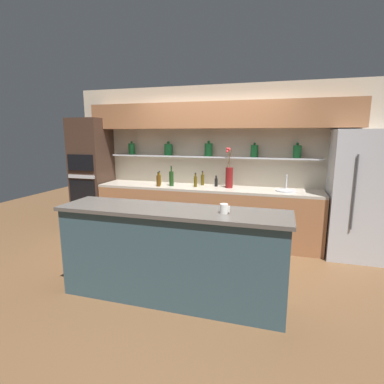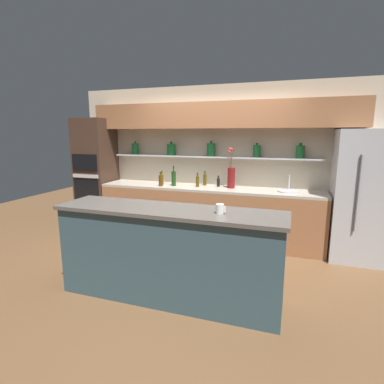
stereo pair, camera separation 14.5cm
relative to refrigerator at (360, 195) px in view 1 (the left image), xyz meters
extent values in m
plane|color=brown|center=(-2.19, -1.20, -0.93)|extent=(12.00, 12.00, 0.00)
cube|color=beige|center=(-2.19, 0.40, 0.37)|extent=(5.20, 0.10, 2.60)
cube|color=#B7B7BC|center=(-2.30, 0.26, 0.48)|extent=(3.62, 0.18, 0.02)
cylinder|color=#19602D|center=(-3.75, 0.25, 0.59)|extent=(0.12, 0.12, 0.20)
sphere|color=#19602D|center=(-3.75, 0.25, 0.71)|extent=(0.04, 0.04, 0.04)
cylinder|color=#19602D|center=(-3.03, 0.25, 0.59)|extent=(0.15, 0.15, 0.20)
sphere|color=#19602D|center=(-3.03, 0.25, 0.71)|extent=(0.05, 0.05, 0.05)
cylinder|color=#19602D|center=(-2.30, 0.25, 0.60)|extent=(0.14, 0.14, 0.21)
sphere|color=#19602D|center=(-2.30, 0.25, 0.73)|extent=(0.05, 0.05, 0.05)
cylinder|color=#19602D|center=(-1.54, 0.25, 0.59)|extent=(0.12, 0.12, 0.20)
sphere|color=#19602D|center=(-1.54, 0.25, 0.71)|extent=(0.04, 0.04, 0.04)
cylinder|color=#19602D|center=(-0.88, 0.25, 0.59)|extent=(0.13, 0.13, 0.20)
sphere|color=#19602D|center=(-0.88, 0.25, 0.71)|extent=(0.04, 0.04, 0.04)
cube|color=#99603D|center=(-2.19, 0.18, 1.16)|extent=(4.42, 0.34, 0.42)
cube|color=#99603D|center=(-2.30, 0.04, -0.49)|extent=(3.72, 0.62, 0.88)
cube|color=#ADA393|center=(-2.30, 0.04, -0.03)|extent=(3.72, 0.62, 0.04)
cube|color=#334C56|center=(-2.19, -1.88, -0.44)|extent=(2.41, 0.55, 0.98)
cube|color=#56514C|center=(-2.19, -1.88, 0.07)|extent=(2.47, 0.61, 0.04)
cube|color=#B7B7BC|center=(0.00, 0.00, 0.00)|extent=(0.83, 0.70, 1.86)
cylinder|color=#4C4C51|center=(-0.15, -0.37, 0.09)|extent=(0.02, 0.02, 1.02)
cube|color=#3D281E|center=(-4.48, 0.04, 0.11)|extent=(0.61, 0.62, 2.07)
cube|color=black|center=(-4.48, -0.28, -0.15)|extent=(0.51, 0.02, 0.40)
cube|color=black|center=(-4.48, -0.28, 0.37)|extent=(0.51, 0.02, 0.28)
cube|color=#B7B7BC|center=(-4.48, -0.28, 0.12)|extent=(0.54, 0.02, 0.06)
cylinder|color=maroon|center=(-1.91, 0.09, 0.16)|extent=(0.12, 0.12, 0.33)
cylinder|color=#4C3319|center=(-1.91, 0.09, 0.47)|extent=(0.06, 0.04, 0.29)
sphere|color=red|center=(-1.93, 0.12, 0.62)|extent=(0.06, 0.06, 0.06)
cylinder|color=#4C3319|center=(-1.91, 0.09, 0.48)|extent=(0.01, 0.04, 0.30)
sphere|color=red|center=(-1.95, 0.08, 0.63)|extent=(0.04, 0.04, 0.04)
cylinder|color=#4C3319|center=(-1.92, 0.08, 0.45)|extent=(0.03, 0.03, 0.26)
sphere|color=red|center=(-1.95, 0.05, 0.59)|extent=(0.04, 0.04, 0.04)
cylinder|color=#B7B7BC|center=(-1.01, 0.04, 0.00)|extent=(0.32, 0.32, 0.02)
cylinder|color=#B7B7BC|center=(-1.01, 0.16, 0.12)|extent=(0.02, 0.02, 0.22)
cylinder|color=#B7B7BC|center=(-1.01, 0.10, 0.23)|extent=(0.02, 0.12, 0.02)
cylinder|color=black|center=(-2.14, 0.15, 0.06)|extent=(0.05, 0.05, 0.14)
cylinder|color=black|center=(-2.14, 0.15, 0.14)|extent=(0.03, 0.03, 0.04)
cylinder|color=black|center=(-2.14, 0.15, 0.17)|extent=(0.03, 0.03, 0.01)
cylinder|color=#47380A|center=(-2.47, 0.02, 0.08)|extent=(0.05, 0.05, 0.17)
cylinder|color=#47380A|center=(-2.47, 0.02, 0.19)|extent=(0.03, 0.03, 0.05)
cylinder|color=black|center=(-2.47, 0.02, 0.22)|extent=(0.03, 0.03, 0.01)
cylinder|color=brown|center=(-3.13, 0.04, 0.08)|extent=(0.06, 0.06, 0.18)
cylinder|color=brown|center=(-3.13, 0.04, 0.19)|extent=(0.03, 0.03, 0.05)
cylinder|color=black|center=(-3.13, 0.04, 0.22)|extent=(0.03, 0.03, 0.01)
cylinder|color=#193814|center=(-2.89, -0.01, 0.11)|extent=(0.07, 0.07, 0.25)
cylinder|color=#193814|center=(-2.89, -0.01, 0.28)|extent=(0.02, 0.02, 0.08)
cylinder|color=black|center=(-2.89, -0.01, 0.32)|extent=(0.03, 0.03, 0.01)
cylinder|color=#47380A|center=(-2.40, 0.21, 0.08)|extent=(0.05, 0.05, 0.18)
cylinder|color=#47380A|center=(-2.40, 0.21, 0.20)|extent=(0.03, 0.03, 0.05)
cylinder|color=black|center=(-2.40, 0.21, 0.23)|extent=(0.03, 0.03, 0.01)
cylinder|color=#4C2D0C|center=(-3.08, -0.11, 0.08)|extent=(0.07, 0.07, 0.18)
cylinder|color=#4C2D0C|center=(-3.08, -0.11, 0.20)|extent=(0.03, 0.03, 0.04)
cylinder|color=black|center=(-3.08, -0.11, 0.23)|extent=(0.03, 0.03, 0.01)
cylinder|color=silver|center=(-1.62, -1.90, 0.14)|extent=(0.08, 0.08, 0.10)
cube|color=silver|center=(-1.57, -1.90, 0.14)|extent=(0.02, 0.01, 0.06)
camera|label=1|loc=(-1.10, -4.74, 0.86)|focal=28.00mm
camera|label=2|loc=(-0.96, -4.69, 0.86)|focal=28.00mm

